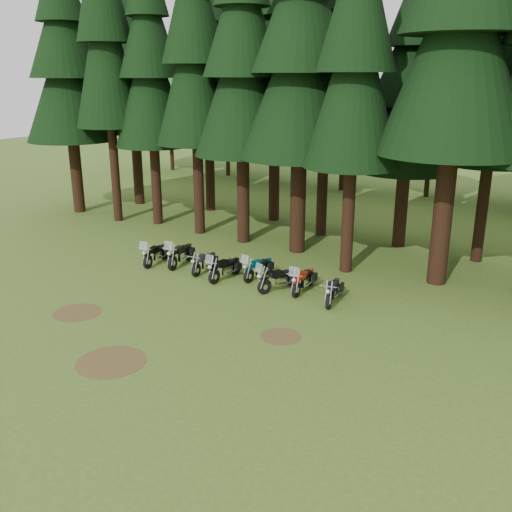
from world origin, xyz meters
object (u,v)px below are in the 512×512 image
at_px(motorcycle_1, 181,255).
at_px(motorcycle_7, 333,292).
at_px(motorcycle_0, 156,254).
at_px(motorcycle_6, 303,281).
at_px(motorcycle_4, 258,269).
at_px(motorcycle_5, 279,280).
at_px(motorcycle_2, 205,263).
at_px(motorcycle_3, 225,269).

height_order(motorcycle_1, motorcycle_7, motorcycle_1).
height_order(motorcycle_0, motorcycle_6, motorcycle_6).
relative_size(motorcycle_1, motorcycle_7, 1.14).
bearing_deg(motorcycle_1, motorcycle_6, -11.32).
distance_m(motorcycle_4, motorcycle_6, 2.44).
bearing_deg(motorcycle_6, motorcycle_4, 165.91).
height_order(motorcycle_0, motorcycle_1, motorcycle_1).
height_order(motorcycle_0, motorcycle_5, motorcycle_5).
bearing_deg(motorcycle_5, motorcycle_0, -157.39).
relative_size(motorcycle_2, motorcycle_6, 0.92).
xyz_separation_m(motorcycle_0, motorcycle_6, (7.59, 0.67, 0.00)).
bearing_deg(motorcycle_1, motorcycle_4, -6.03).
relative_size(motorcycle_4, motorcycle_5, 0.99).
xyz_separation_m(motorcycle_0, motorcycle_1, (1.11, 0.49, 0.03)).
xyz_separation_m(motorcycle_0, motorcycle_7, (9.12, 0.30, -0.03)).
xyz_separation_m(motorcycle_2, motorcycle_3, (1.34, -0.25, 0.04)).
relative_size(motorcycle_0, motorcycle_5, 1.02).
distance_m(motorcycle_1, motorcycle_3, 2.92).
height_order(motorcycle_2, motorcycle_7, motorcycle_7).
height_order(motorcycle_1, motorcycle_3, motorcycle_1).
height_order(motorcycle_2, motorcycle_6, motorcycle_6).
xyz_separation_m(motorcycle_4, motorcycle_7, (3.95, -0.67, -0.01)).
relative_size(motorcycle_4, motorcycle_6, 0.96).
height_order(motorcycle_0, motorcycle_7, motorcycle_0).
height_order(motorcycle_2, motorcycle_3, motorcycle_3).
distance_m(motorcycle_4, motorcycle_5, 1.67).
relative_size(motorcycle_2, motorcycle_4, 0.96).
xyz_separation_m(motorcycle_4, motorcycle_5, (1.49, -0.75, 0.02)).
xyz_separation_m(motorcycle_0, motorcycle_2, (2.65, 0.35, -0.04)).
bearing_deg(motorcycle_7, motorcycle_5, 167.54).
bearing_deg(motorcycle_6, motorcycle_0, 178.27).
height_order(motorcycle_1, motorcycle_4, motorcycle_1).
distance_m(motorcycle_2, motorcycle_4, 2.60).
relative_size(motorcycle_1, motorcycle_2, 1.15).
distance_m(motorcycle_3, motorcycle_7, 5.13).
distance_m(motorcycle_1, motorcycle_2, 1.56).
bearing_deg(motorcycle_4, motorcycle_2, -162.87).
bearing_deg(motorcycle_2, motorcycle_3, -17.91).
xyz_separation_m(motorcycle_1, motorcycle_2, (1.55, -0.14, -0.07)).
height_order(motorcycle_5, motorcycle_7, motorcycle_5).
bearing_deg(motorcycle_7, motorcycle_6, 152.49).
xyz_separation_m(motorcycle_2, motorcycle_7, (6.47, -0.04, 0.01)).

